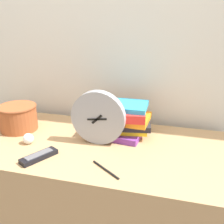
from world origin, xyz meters
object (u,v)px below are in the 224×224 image
at_px(book_stack, 125,119).
at_px(crumpled_paper_ball, 28,139).
at_px(tv_remote, 39,156).
at_px(pen, 106,170).
at_px(desk_clock, 98,118).
at_px(basket, 18,117).

bearing_deg(book_stack, crumpled_paper_ball, -153.94).
bearing_deg(tv_remote, pen, -2.58).
relative_size(desk_clock, pen, 1.91).
distance_m(book_stack, pen, 0.34).
distance_m(basket, crumpled_paper_ball, 0.19).
relative_size(crumpled_paper_ball, pen, 0.37).
xyz_separation_m(basket, crumpled_paper_ball, (0.13, -0.13, -0.05)).
height_order(desk_clock, tv_remote, desk_clock).
bearing_deg(crumpled_paper_ball, pen, -16.66).
relative_size(tv_remote, crumpled_paper_ball, 3.32).
xyz_separation_m(tv_remote, pen, (0.30, -0.01, -0.01)).
height_order(book_stack, tv_remote, book_stack).
xyz_separation_m(desk_clock, tv_remote, (-0.20, -0.20, -0.12)).
relative_size(basket, crumpled_paper_ball, 4.00).
bearing_deg(book_stack, basket, -172.40).
height_order(book_stack, crumpled_paper_ball, book_stack).
height_order(book_stack, pen, book_stack).
bearing_deg(pen, basket, 155.12).
relative_size(desk_clock, tv_remote, 1.54).
distance_m(tv_remote, crumpled_paper_ball, 0.16).
height_order(tv_remote, crumpled_paper_ball, crumpled_paper_ball).
bearing_deg(desk_clock, crumpled_paper_ball, -163.84).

